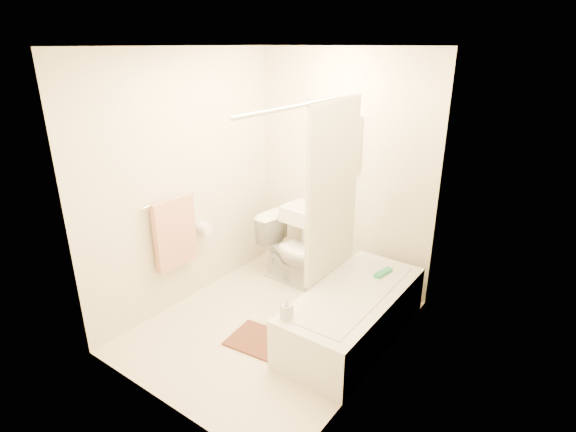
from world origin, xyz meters
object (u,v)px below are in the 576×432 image
Objects in this scene: soap_bottle at (287,309)px; bath_mat at (261,341)px; toilet at (292,250)px; sink at (307,240)px; bathtub at (353,314)px.

bath_mat is at bearing 163.16° from soap_bottle.
toilet is 0.79× the size of sink.
sink is at bearing 117.26° from soap_bottle.
soap_bottle is at bearing -58.16° from sink.
sink reaches higher than toilet.
bathtub is 0.76m from soap_bottle.
soap_bottle is at bearing -110.02° from bathtub.
sink reaches higher than bathtub.
bath_mat is at bearing -70.54° from sink.
bath_mat is (-0.59, -0.55, -0.21)m from bathtub.
toilet is 1.18m from bath_mat.
toilet is 4.05× the size of soap_bottle.
soap_bottle is (0.67, -1.30, 0.07)m from sink.
sink is at bearing -31.86° from toilet.
bathtub is at bearing 69.98° from soap_bottle.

